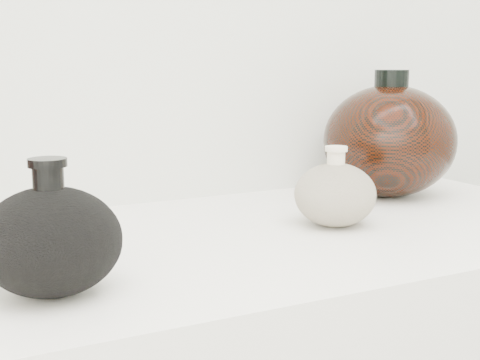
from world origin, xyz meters
TOP-DOWN VIEW (x-y plane):
  - black_gourd_vase at (-0.21, 0.83)m, footprint 0.18×0.18m
  - cream_gourd_vase at (0.19, 0.93)m, footprint 0.13×0.13m
  - right_round_pot at (0.39, 1.07)m, footprint 0.24×0.24m

SIDE VIEW (x-z plane):
  - cream_gourd_vase at x=0.19m, z-range 0.89..1.00m
  - black_gourd_vase at x=-0.21m, z-range 0.89..1.02m
  - right_round_pot at x=0.39m, z-range 0.89..1.10m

